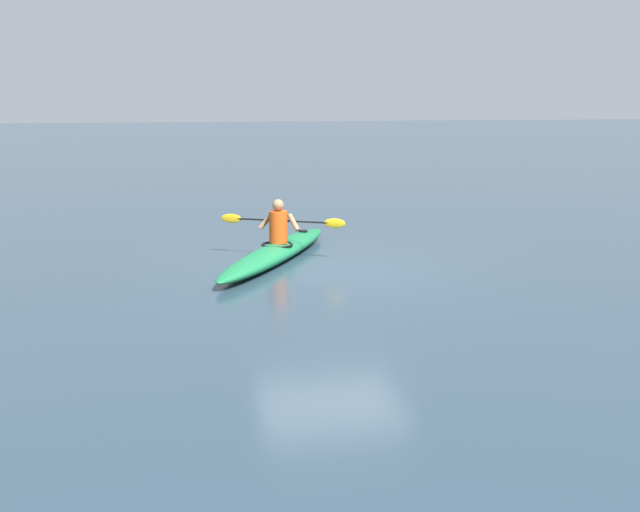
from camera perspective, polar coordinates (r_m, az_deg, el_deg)
The scene contains 3 objects.
ground_plane at distance 13.78m, azimuth 0.79°, elevation -0.92°, with size 160.00×160.00×0.00m, color #283D4C.
kayak at distance 14.50m, azimuth -3.09°, elevation 0.28°, with size 3.04×4.82×0.30m.
kayaker at distance 14.54m, azimuth -2.93°, elevation 2.29°, with size 2.12×1.19×0.79m.
Camera 1 is at (2.95, 13.15, 2.90)m, focal length 45.36 mm.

